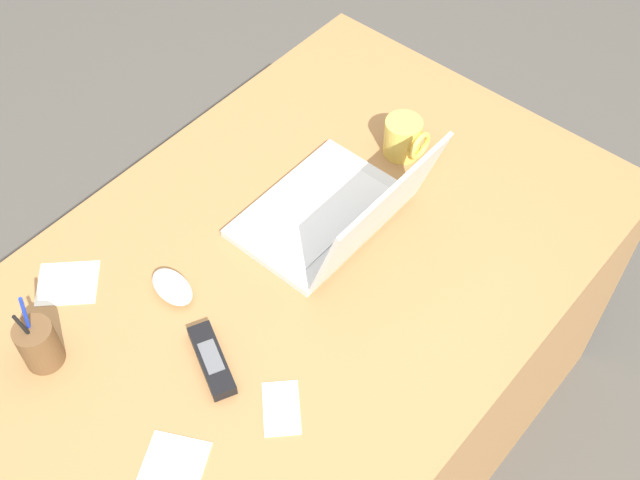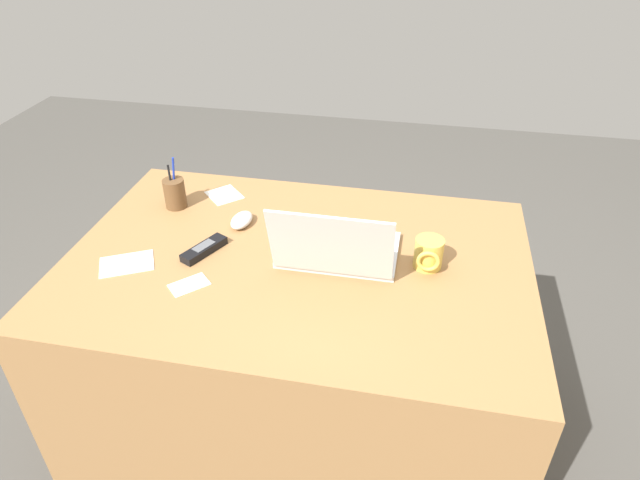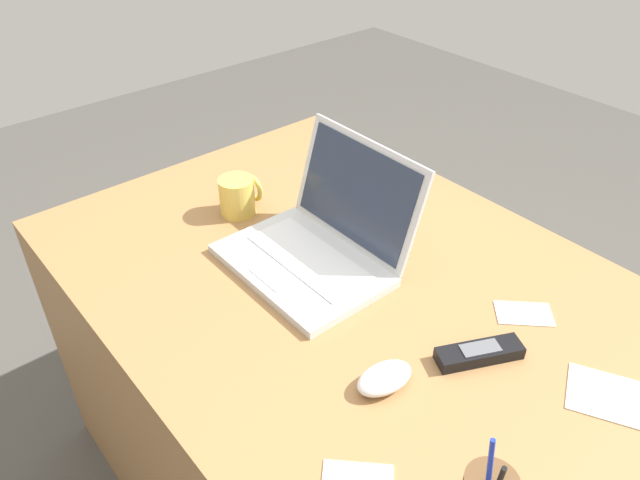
{
  "view_description": "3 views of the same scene",
  "coord_description": "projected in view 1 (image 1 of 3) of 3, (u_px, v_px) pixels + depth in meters",
  "views": [
    {
      "loc": [
        0.71,
        0.65,
        2.06
      ],
      "look_at": [
        -0.04,
        0.01,
        0.8
      ],
      "focal_mm": 45.53,
      "sensor_mm": 36.0,
      "label": 1
    },
    {
      "loc": [
        -0.33,
        1.29,
        1.71
      ],
      "look_at": [
        -0.07,
        -0.02,
        0.81
      ],
      "focal_mm": 31.12,
      "sensor_mm": 36.0,
      "label": 2
    },
    {
      "loc": [
        0.67,
        -0.66,
        1.54
      ],
      "look_at": [
        -0.09,
        -0.03,
        0.82
      ],
      "focal_mm": 34.17,
      "sensor_mm": 36.0,
      "label": 3
    }
  ],
  "objects": [
    {
      "name": "computer_mouse",
      "position": [
        172.0,
        287.0,
        1.57
      ],
      "size": [
        0.07,
        0.11,
        0.04
      ],
      "primitive_type": "ellipsoid",
      "rotation": [
        0.0,
        0.0,
        -0.12
      ],
      "color": "white",
      "rests_on": "desk"
    },
    {
      "name": "pen_holder",
      "position": [
        39.0,
        344.0,
        1.45
      ],
      "size": [
        0.07,
        0.07,
        0.18
      ],
      "color": "brown",
      "rests_on": "desk"
    },
    {
      "name": "desk",
      "position": [
        305.0,
        357.0,
        1.92
      ],
      "size": [
        1.36,
        0.92,
        0.75
      ],
      "primitive_type": "cube",
      "color": "#9E7042",
      "rests_on": "ground"
    },
    {
      "name": "laptop",
      "position": [
        338.0,
        213.0,
        1.64
      ],
      "size": [
        0.35,
        0.31,
        0.24
      ],
      "color": "silver",
      "rests_on": "desk"
    },
    {
      "name": "ground_plane",
      "position": [
        307.0,
        426.0,
        2.21
      ],
      "size": [
        6.0,
        6.0,
        0.0
      ],
      "primitive_type": "plane",
      "color": "#4C4944"
    },
    {
      "name": "coffee_mug_white",
      "position": [
        404.0,
        138.0,
        1.78
      ],
      "size": [
        0.08,
        0.09,
        0.09
      ],
      "color": "#E0BC4C",
      "rests_on": "desk"
    },
    {
      "name": "paper_note_near_laptop",
      "position": [
        68.0,
        283.0,
        1.59
      ],
      "size": [
        0.15,
        0.15,
        0.0
      ],
      "primitive_type": "cube",
      "rotation": [
        0.0,
        0.0,
        -0.79
      ],
      "color": "white",
      "rests_on": "desk"
    },
    {
      "name": "cordless_phone",
      "position": [
        212.0,
        360.0,
        1.47
      ],
      "size": [
        0.11,
        0.16,
        0.03
      ],
      "color": "black",
      "rests_on": "desk"
    },
    {
      "name": "paper_note_left",
      "position": [
        281.0,
        408.0,
        1.43
      ],
      "size": [
        0.12,
        0.12,
        0.0
      ],
      "primitive_type": "cube",
      "rotation": [
        0.0,
        0.0,
        -0.78
      ],
      "color": "white",
      "rests_on": "desk"
    },
    {
      "name": "paper_note_right",
      "position": [
        169.0,
        478.0,
        1.35
      ],
      "size": [
        0.18,
        0.16,
        0.0
      ],
      "primitive_type": "cube",
      "rotation": [
        0.0,
        0.0,
        0.48
      ],
      "color": "white",
      "rests_on": "desk"
    }
  ]
}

